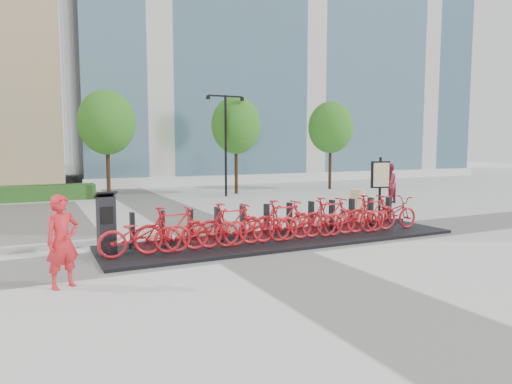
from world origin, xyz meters
name	(u,v)px	position (x,y,z in m)	size (l,w,h in m)	color
ground	(247,247)	(0.00, 0.00, 0.00)	(120.00, 120.00, 0.00)	#B4B4B0
glass_building	(266,36)	(14.00, 26.00, 12.00)	(32.00, 16.00, 24.00)	#325471
hedge_b	(25,194)	(-5.00, 13.20, 0.35)	(6.00, 1.20, 0.70)	#123F14
tree_1	(107,123)	(-1.50, 12.00, 3.59)	(2.60, 2.60, 5.10)	#462B15
tree_2	(236,125)	(5.00, 12.00, 3.59)	(2.60, 2.60, 5.10)	#462B15
tree_3	(331,128)	(11.00, 12.00, 3.59)	(2.60, 2.60, 5.10)	#462B15
streetlamp	(226,133)	(4.00, 11.00, 3.13)	(2.00, 0.20, 5.00)	black
dock_pad	(286,239)	(1.30, 0.30, 0.04)	(9.60, 2.40, 0.08)	black
dock_rail_posts	(279,219)	(1.36, 0.77, 0.51)	(8.02, 0.50, 0.85)	black
bike_0	(140,234)	(-2.60, -0.05, 0.56)	(0.64, 1.83, 0.96)	red
bike_1	(172,229)	(-1.88, -0.05, 0.61)	(0.50, 1.78, 1.07)	red
bike_2	(202,229)	(-1.16, -0.05, 0.56)	(0.64, 1.83, 0.96)	red
bike_3	(231,225)	(-0.44, -0.05, 0.61)	(0.50, 1.78, 1.07)	red
bike_4	(258,224)	(0.28, -0.05, 0.56)	(0.64, 1.83, 0.96)	red
bike_5	(283,220)	(1.00, -0.05, 0.61)	(0.50, 1.78, 1.07)	red
bike_6	(307,220)	(1.72, -0.05, 0.56)	(0.64, 1.83, 0.96)	red
bike_7	(330,216)	(2.44, -0.05, 0.61)	(0.50, 1.78, 1.07)	red
bike_8	(351,217)	(3.16, -0.05, 0.56)	(0.64, 1.83, 0.96)	red
bike_9	(372,213)	(3.88, -0.05, 0.61)	(0.50, 1.78, 1.07)	red
bike_10	(391,213)	(4.60, -0.05, 0.56)	(0.64, 1.83, 0.96)	red
kiosk	(106,224)	(-3.25, 0.37, 0.77)	(0.47, 0.41, 1.43)	black
worker_red	(62,241)	(-4.26, -1.49, 0.83)	(0.60, 0.40, 1.65)	red
pedestrian	(389,183)	(9.34, 5.26, 0.87)	(0.85, 0.66, 1.75)	maroon
construction_barrel	(357,203)	(5.60, 2.74, 0.49)	(0.51, 0.51, 0.98)	orange
map_sign	(380,177)	(6.48, 2.57, 1.40)	(0.69, 0.28, 2.11)	black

